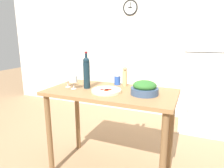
{
  "coord_description": "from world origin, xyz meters",
  "views": [
    {
      "loc": [
        0.75,
        -1.78,
        1.45
      ],
      "look_at": [
        0.0,
        0.03,
        0.98
      ],
      "focal_mm": 32.0,
      "sensor_mm": 36.0,
      "label": 1
    }
  ],
  "objects": [
    {
      "name": "salad_bowl",
      "position": [
        0.34,
        -0.01,
        0.98
      ],
      "size": [
        0.26,
        0.26,
        0.13
      ],
      "color": "#384C6B",
      "rests_on": "prep_counter"
    },
    {
      "name": "homemade_pizza",
      "position": [
        -0.01,
        -0.07,
        0.94
      ],
      "size": [
        0.29,
        0.29,
        0.03
      ],
      "color": "beige",
      "rests_on": "prep_counter"
    },
    {
      "name": "wine_glass_near",
      "position": [
        -0.38,
        -0.09,
        1.02
      ],
      "size": [
        0.08,
        0.08,
        0.14
      ],
      "color": "silver",
      "rests_on": "prep_counter"
    },
    {
      "name": "prep_counter",
      "position": [
        0.0,
        0.0,
        0.78
      ],
      "size": [
        1.29,
        0.66,
        0.92
      ],
      "color": "olive",
      "rests_on": "ground_plane"
    },
    {
      "name": "pepper_mill",
      "position": [
        0.07,
        0.23,
        1.02
      ],
      "size": [
        0.05,
        0.05,
        0.21
      ],
      "color": "tan",
      "rests_on": "prep_counter"
    },
    {
      "name": "wine_glass_far",
      "position": [
        -0.48,
        -0.05,
        1.02
      ],
      "size": [
        0.08,
        0.08,
        0.14
      ],
      "color": "silver",
      "rests_on": "prep_counter"
    },
    {
      "name": "wall_back",
      "position": [
        -0.0,
        1.89,
        1.3
      ],
      "size": [
        6.4,
        0.08,
        2.6
      ],
      "color": "silver",
      "rests_on": "ground_plane"
    },
    {
      "name": "wine_bottle",
      "position": [
        -0.27,
        -0.01,
        1.1
      ],
      "size": [
        0.07,
        0.07,
        0.38
      ],
      "color": "#142833",
      "rests_on": "prep_counter"
    },
    {
      "name": "salt_canister",
      "position": [
        -0.03,
        0.26,
        0.98
      ],
      "size": [
        0.07,
        0.07,
        0.11
      ],
      "color": "#284CA3",
      "rests_on": "prep_counter"
    },
    {
      "name": "refrigerator",
      "position": [
        0.98,
        1.52,
        0.86
      ],
      "size": [
        0.75,
        0.67,
        1.73
      ],
      "color": "white",
      "rests_on": "ground_plane"
    }
  ]
}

